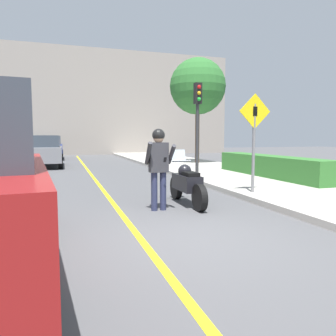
{
  "coord_description": "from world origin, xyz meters",
  "views": [
    {
      "loc": [
        -1.72,
        -4.72,
        1.6
      ],
      "look_at": [
        0.65,
        2.64,
        0.86
      ],
      "focal_mm": 35.0,
      "sensor_mm": 36.0,
      "label": 1
    }
  ],
  "objects_px": {
    "person_biker": "(159,160)",
    "traffic_light": "(198,111)",
    "motorcycle": "(187,184)",
    "crossing_sign": "(254,133)",
    "street_tree": "(198,87)",
    "parked_car_blue": "(49,147)",
    "parked_car_white": "(42,145)",
    "parked_car_grey": "(44,151)"
  },
  "relations": [
    {
      "from": "parked_car_grey",
      "to": "traffic_light",
      "type": "bearing_deg",
      "value": -51.91
    },
    {
      "from": "crossing_sign",
      "to": "parked_car_grey",
      "type": "relative_size",
      "value": 0.61
    },
    {
      "from": "parked_car_grey",
      "to": "parked_car_blue",
      "type": "relative_size",
      "value": 1.0
    },
    {
      "from": "motorcycle",
      "to": "parked_car_grey",
      "type": "xyz_separation_m",
      "value": [
        -3.73,
        11.43,
        0.36
      ]
    },
    {
      "from": "person_biker",
      "to": "street_tree",
      "type": "height_order",
      "value": "street_tree"
    },
    {
      "from": "person_biker",
      "to": "parked_car_white",
      "type": "height_order",
      "value": "person_biker"
    },
    {
      "from": "parked_car_blue",
      "to": "parked_car_grey",
      "type": "bearing_deg",
      "value": -90.26
    },
    {
      "from": "crossing_sign",
      "to": "traffic_light",
      "type": "xyz_separation_m",
      "value": [
        0.02,
        3.82,
        0.85
      ]
    },
    {
      "from": "traffic_light",
      "to": "parked_car_white",
      "type": "distance_m",
      "value": 20.74
    },
    {
      "from": "motorcycle",
      "to": "street_tree",
      "type": "bearing_deg",
      "value": 65.83
    },
    {
      "from": "motorcycle",
      "to": "crossing_sign",
      "type": "xyz_separation_m",
      "value": [
        1.99,
        0.3,
        1.2
      ]
    },
    {
      "from": "parked_car_white",
      "to": "traffic_light",
      "type": "bearing_deg",
      "value": -71.68
    },
    {
      "from": "street_tree",
      "to": "parked_car_grey",
      "type": "height_order",
      "value": "street_tree"
    },
    {
      "from": "traffic_light",
      "to": "parked_car_grey",
      "type": "relative_size",
      "value": 0.82
    },
    {
      "from": "parked_car_blue",
      "to": "traffic_light",
      "type": "bearing_deg",
      "value": -67.39
    },
    {
      "from": "parked_car_white",
      "to": "crossing_sign",
      "type": "bearing_deg",
      "value": -74.55
    },
    {
      "from": "parked_car_blue",
      "to": "parked_car_white",
      "type": "relative_size",
      "value": 1.0
    },
    {
      "from": "motorcycle",
      "to": "crossing_sign",
      "type": "height_order",
      "value": "crossing_sign"
    },
    {
      "from": "person_biker",
      "to": "traffic_light",
      "type": "height_order",
      "value": "traffic_light"
    },
    {
      "from": "street_tree",
      "to": "parked_car_grey",
      "type": "relative_size",
      "value": 1.39
    },
    {
      "from": "crossing_sign",
      "to": "traffic_light",
      "type": "distance_m",
      "value": 3.91
    },
    {
      "from": "parked_car_blue",
      "to": "person_biker",
      "type": "bearing_deg",
      "value": -80.98
    },
    {
      "from": "motorcycle",
      "to": "traffic_light",
      "type": "distance_m",
      "value": 5.01
    },
    {
      "from": "person_biker",
      "to": "street_tree",
      "type": "relative_size",
      "value": 0.3
    },
    {
      "from": "traffic_light",
      "to": "street_tree",
      "type": "xyz_separation_m",
      "value": [
        2.52,
        5.98,
        1.87
      ]
    },
    {
      "from": "person_biker",
      "to": "street_tree",
      "type": "distance_m",
      "value": 12.24
    },
    {
      "from": "traffic_light",
      "to": "street_tree",
      "type": "distance_m",
      "value": 6.76
    },
    {
      "from": "traffic_light",
      "to": "parked_car_blue",
      "type": "distance_m",
      "value": 14.94
    },
    {
      "from": "street_tree",
      "to": "person_biker",
      "type": "bearing_deg",
      "value": -116.95
    },
    {
      "from": "parked_car_grey",
      "to": "street_tree",
      "type": "bearing_deg",
      "value": -9.17
    },
    {
      "from": "person_biker",
      "to": "parked_car_blue",
      "type": "bearing_deg",
      "value": 99.02
    },
    {
      "from": "crossing_sign",
      "to": "motorcycle",
      "type": "bearing_deg",
      "value": -171.51
    },
    {
      "from": "parked_car_blue",
      "to": "motorcycle",
      "type": "bearing_deg",
      "value": -78.27
    },
    {
      "from": "motorcycle",
      "to": "traffic_light",
      "type": "xyz_separation_m",
      "value": [
        2.01,
        4.11,
        2.04
      ]
    },
    {
      "from": "street_tree",
      "to": "motorcycle",
      "type": "bearing_deg",
      "value": -114.17
    },
    {
      "from": "person_biker",
      "to": "parked_car_white",
      "type": "xyz_separation_m",
      "value": [
        -3.68,
        24.14,
        -0.24
      ]
    },
    {
      "from": "parked_car_blue",
      "to": "crossing_sign",
      "type": "bearing_deg",
      "value": -72.01
    },
    {
      "from": "parked_car_white",
      "to": "parked_car_blue",
      "type": "bearing_deg",
      "value": -82.38
    },
    {
      "from": "motorcycle",
      "to": "crossing_sign",
      "type": "distance_m",
      "value": 2.34
    },
    {
      "from": "motorcycle",
      "to": "person_biker",
      "type": "relative_size",
      "value": 1.2
    },
    {
      "from": "crossing_sign",
      "to": "parked_car_grey",
      "type": "xyz_separation_m",
      "value": [
        -5.72,
        11.13,
        -0.83
      ]
    },
    {
      "from": "person_biker",
      "to": "traffic_light",
      "type": "bearing_deg",
      "value": 58.06
    }
  ]
}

